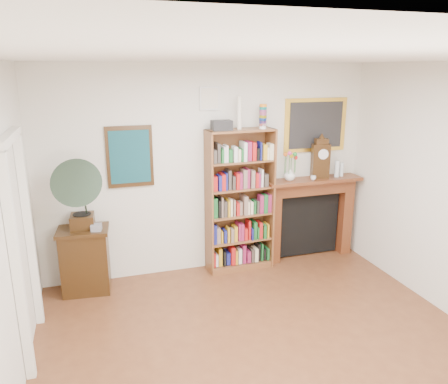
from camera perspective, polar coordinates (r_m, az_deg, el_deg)
name	(u,v)px	position (r m, az deg, el deg)	size (l,w,h in m)	color
room	(292,236)	(3.65, 8.82, -5.65)	(4.51, 5.01, 2.81)	#582F1A
door_casing	(21,230)	(4.53, -24.99, -4.54)	(0.08, 1.02, 2.17)	white
teal_poster	(130,157)	(5.64, -12.20, 4.52)	(0.58, 0.04, 0.78)	black
small_picture	(210,98)	(5.73, -1.90, 12.12)	(0.26, 0.04, 0.30)	white
gilt_painting	(316,125)	(6.36, 11.86, 8.55)	(0.95, 0.04, 0.75)	gold
bookshelf	(240,193)	(5.91, 2.10, -0.14)	(0.92, 0.36, 2.26)	brown
side_cabinet	(85,260)	(5.77, -17.65, -8.48)	(0.61, 0.44, 0.83)	black
fireplace	(309,210)	(6.53, 11.10, -2.35)	(1.44, 0.35, 1.21)	#552113
gramophone	(79,191)	(5.35, -18.39, 0.17)	(0.60, 0.73, 0.92)	black
cd_stack	(96,227)	(5.50, -16.34, -4.46)	(0.12, 0.12, 0.08)	#A4A4AF
mantel_clock	(321,159)	(6.35, 12.49, 4.22)	(0.27, 0.18, 0.56)	black
flower_vase	(290,175)	(6.16, 8.59, 2.27)	(0.16, 0.16, 0.17)	white
teacup	(313,178)	(6.24, 11.58, 1.81)	(0.08, 0.08, 0.06)	silver
bottle_left	(337,169)	(6.49, 14.53, 2.96)	(0.07, 0.07, 0.24)	silver
bottle_right	(342,169)	(6.56, 15.10, 2.87)	(0.06, 0.06, 0.20)	silver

